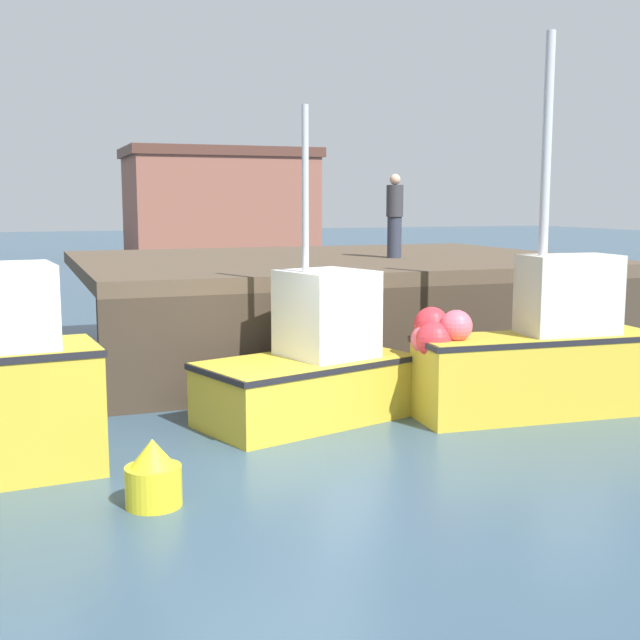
% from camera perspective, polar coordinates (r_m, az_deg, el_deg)
% --- Properties ---
extents(ground, '(120.00, 160.00, 0.10)m').
position_cam_1_polar(ground, '(10.12, -3.03, -10.07)').
color(ground, '#334C60').
extents(pier, '(10.22, 7.81, 1.98)m').
position_cam_1_polar(pier, '(16.57, 1.65, 3.10)').
color(pier, brown).
rests_on(pier, ground).
extents(fishing_boat_near_right, '(3.35, 2.37, 4.42)m').
position_cam_1_polar(fishing_boat_near_right, '(11.81, -0.60, -3.26)').
color(fishing_boat_near_right, gold).
rests_on(fishing_boat_near_right, ground).
extents(fishing_boat_mid, '(3.78, 1.34, 5.45)m').
position_cam_1_polar(fishing_boat_mid, '(12.44, 14.76, -2.22)').
color(fishing_boat_mid, gold).
rests_on(fishing_boat_mid, ground).
extents(rowboat, '(1.83, 1.06, 0.38)m').
position_cam_1_polar(rowboat, '(13.77, 15.25, -4.46)').
color(rowboat, silver).
rests_on(rowboat, ground).
extents(dockworker, '(0.34, 0.34, 1.68)m').
position_cam_1_polar(dockworker, '(16.86, 5.17, 7.16)').
color(dockworker, '#2D3342').
rests_on(dockworker, pier).
extents(warehouse, '(10.00, 6.02, 5.89)m').
position_cam_1_polar(warehouse, '(45.31, -6.92, 7.96)').
color(warehouse, brown).
rests_on(warehouse, ground).
extents(mooring_buoy_foreground, '(0.58, 0.58, 0.71)m').
position_cam_1_polar(mooring_buoy_foreground, '(8.81, -11.43, -10.49)').
color(mooring_buoy_foreground, yellow).
rests_on(mooring_buoy_foreground, ground).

